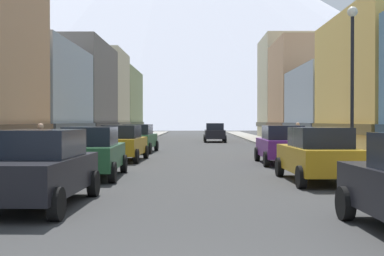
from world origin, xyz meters
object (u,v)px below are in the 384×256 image
at_px(car_left_1, 92,152).
at_px(car_left_3, 138,138).
at_px(car_right_1, 318,154).
at_px(pedestrian_2, 298,137).
at_px(pedestrian_1, 41,147).
at_px(car_right_2, 282,144).
at_px(car_left_2, 123,143).
at_px(pedestrian_0, 16,155).
at_px(car_left_0, 39,168).
at_px(car_driving_0, 215,132).
at_px(streetlamp_right, 352,64).

distance_m(car_left_1, car_left_3, 14.33).
height_order(car_right_1, pedestrian_2, pedestrian_2).
distance_m(car_right_1, pedestrian_1, 10.60).
height_order(car_left_3, car_right_2, same).
bearing_deg(car_left_2, car_right_2, -12.75).
xyz_separation_m(car_right_1, car_right_2, (-0.00, 6.97, 0.00)).
height_order(pedestrian_1, pedestrian_2, pedestrian_2).
relative_size(car_right_1, pedestrian_2, 2.55).
height_order(car_right_1, pedestrian_0, car_right_1).
bearing_deg(pedestrian_1, car_left_0, -73.18).
xyz_separation_m(car_left_2, car_driving_0, (5.40, 22.86, 0.00)).
bearing_deg(pedestrian_2, streetlamp_right, -93.66).
relative_size(car_left_3, streetlamp_right, 0.77).
relative_size(car_driving_0, pedestrian_1, 2.52).
xyz_separation_m(car_left_1, car_driving_0, (5.40, 30.31, 0.00)).
bearing_deg(car_left_0, car_left_2, 90.02).
height_order(car_left_1, pedestrian_1, pedestrian_1).
bearing_deg(car_left_1, car_left_3, 90.02).
relative_size(car_left_3, car_right_1, 1.01).
height_order(car_left_2, car_driving_0, same).
bearing_deg(car_driving_0, car_left_2, -103.30).
relative_size(car_right_1, car_driving_0, 1.01).
bearing_deg(streetlamp_right, car_driving_0, 97.10).
bearing_deg(streetlamp_right, car_left_3, 122.96).
xyz_separation_m(car_driving_0, pedestrian_1, (-7.85, -28.20, 0.06)).
height_order(car_left_3, car_right_1, same).
height_order(car_left_3, pedestrian_2, pedestrian_2).
xyz_separation_m(car_left_1, pedestrian_1, (-2.45, 2.11, 0.06)).
bearing_deg(pedestrian_1, car_right_2, 19.82).
xyz_separation_m(car_driving_0, pedestrian_0, (-7.85, -30.88, -0.05)).
relative_size(car_left_0, pedestrian_0, 2.91).
bearing_deg(streetlamp_right, pedestrian_1, 170.75).
bearing_deg(car_driving_0, pedestrian_2, -73.83).
relative_size(car_left_0, streetlamp_right, 0.76).
distance_m(car_left_1, pedestrian_0, 2.52).
xyz_separation_m(pedestrian_2, streetlamp_right, (-0.90, -14.06, 3.03)).
bearing_deg(pedestrian_0, pedestrian_2, 49.90).
xyz_separation_m(car_left_0, car_left_1, (0.00, 6.00, 0.00)).
height_order(pedestrian_1, streetlamp_right, streetlamp_right).
xyz_separation_m(car_right_2, pedestrian_0, (-10.05, -6.30, -0.05)).
relative_size(car_left_1, car_left_2, 1.00).
distance_m(car_right_1, pedestrian_0, 10.07).
xyz_separation_m(car_right_1, streetlamp_right, (1.55, 1.46, 3.09)).
bearing_deg(car_right_1, streetlamp_right, 43.35).
bearing_deg(car_left_3, pedestrian_0, -99.32).
bearing_deg(streetlamp_right, pedestrian_0, -176.10).
height_order(car_left_2, car_left_3, same).
distance_m(car_left_3, pedestrian_2, 10.05).
height_order(car_left_1, pedestrian_0, car_left_1).
bearing_deg(pedestrian_1, streetlamp_right, -9.25).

